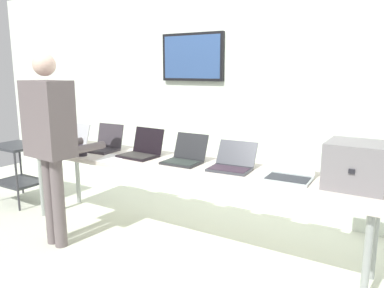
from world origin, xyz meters
name	(u,v)px	position (x,y,z in m)	size (l,w,h in m)	color
ground	(178,243)	(0.00, 0.00, -0.02)	(8.00, 8.00, 0.04)	beige
back_wall	(232,91)	(-0.01, 1.13, 1.34)	(8.00, 0.11, 2.66)	silver
workbench	(178,168)	(0.00, 0.00, 0.71)	(3.43, 0.70, 0.76)	beige
equipment_box	(356,165)	(1.46, 0.07, 0.92)	(0.40, 0.40, 0.33)	slate
laptop_station_0	(72,140)	(-1.44, 0.05, 0.81)	(0.37, 0.31, 0.23)	#AEB1B5
laptop_station_1	(104,144)	(-0.95, 0.05, 0.82)	(0.34, 0.33, 0.26)	#3A343A
laptop_station_2	(142,150)	(-0.45, 0.04, 0.82)	(0.37, 0.34, 0.26)	black
laptop_station_3	(185,156)	(0.05, 0.05, 0.81)	(0.33, 0.34, 0.25)	#26272A
laptop_station_4	(232,163)	(0.51, 0.06, 0.81)	(0.37, 0.37, 0.22)	#383B41
laptop_station_5	(291,172)	(1.01, 0.05, 0.81)	(0.35, 0.35, 0.23)	#ABB6B5
person	(50,133)	(-0.92, -0.62, 1.04)	(0.47, 0.61, 1.71)	#645959
coffee_mug	(82,151)	(-0.94, -0.25, 0.80)	(0.09, 0.09, 0.09)	#29242C
paper_sheet	(112,158)	(-0.63, -0.17, 0.76)	(0.29, 0.35, 0.00)	white
storage_cart	(18,164)	(-2.23, -0.10, 0.47)	(0.56, 0.44, 0.71)	#2E3035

